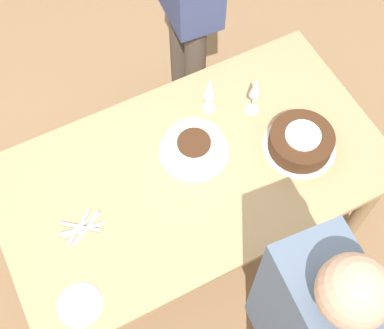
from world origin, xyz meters
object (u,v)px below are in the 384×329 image
at_px(cake_center_white, 194,147).
at_px(wine_glass_near, 210,89).
at_px(wine_glass_far, 255,89).
at_px(cake_front_chocolate, 301,142).

distance_m(cake_center_white, wine_glass_near, 0.26).
relative_size(cake_center_white, wine_glass_near, 1.39).
relative_size(wine_glass_near, wine_glass_far, 0.94).
bearing_deg(cake_center_white, cake_front_chocolate, -24.09).
bearing_deg(cake_front_chocolate, wine_glass_far, 107.73).
height_order(cake_center_white, wine_glass_far, wine_glass_far).
distance_m(cake_front_chocolate, wine_glass_far, 0.29).
xyz_separation_m(cake_front_chocolate, wine_glass_near, (-0.25, 0.35, 0.10)).
relative_size(cake_front_chocolate, wine_glass_far, 1.37).
bearing_deg(cake_front_chocolate, cake_center_white, 155.91).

